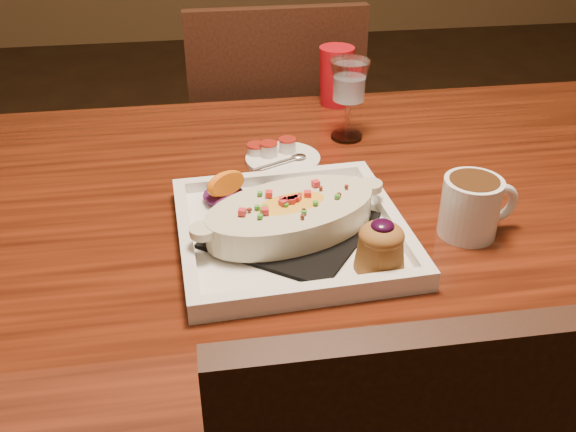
{
  "coord_description": "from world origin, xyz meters",
  "views": [
    {
      "loc": [
        -0.19,
        -0.86,
        1.27
      ],
      "look_at": [
        -0.06,
        -0.07,
        0.77
      ],
      "focal_mm": 40.0,
      "sensor_mm": 36.0,
      "label": 1
    }
  ],
  "objects": [
    {
      "name": "plate",
      "position": [
        -0.06,
        -0.1,
        0.78
      ],
      "size": [
        0.34,
        0.34,
        0.08
      ],
      "rotation": [
        0.0,
        0.0,
        0.05
      ],
      "color": "white",
      "rests_on": "table"
    },
    {
      "name": "coffee_mug",
      "position": [
        0.2,
        -0.12,
        0.8
      ],
      "size": [
        0.12,
        0.08,
        0.09
      ],
      "rotation": [
        0.0,
        0.0,
        0.11
      ],
      "color": "white",
      "rests_on": "table"
    },
    {
      "name": "goblet",
      "position": [
        0.09,
        0.23,
        0.85
      ],
      "size": [
        0.07,
        0.07,
        0.15
      ],
      "color": "silver",
      "rests_on": "table"
    },
    {
      "name": "chair_far",
      "position": [
        -0.0,
        0.63,
        0.51
      ],
      "size": [
        0.42,
        0.42,
        0.93
      ],
      "rotation": [
        0.0,
        0.0,
        3.14
      ],
      "color": "black",
      "rests_on": "floor"
    },
    {
      "name": "table",
      "position": [
        0.0,
        0.0,
        0.65
      ],
      "size": [
        1.5,
        0.9,
        0.75
      ],
      "color": "maroon",
      "rests_on": "floor"
    },
    {
      "name": "creamer_loose",
      "position": [
        -0.09,
        0.17,
        0.76
      ],
      "size": [
        0.03,
        0.03,
        0.03
      ],
      "color": "silver",
      "rests_on": "table"
    },
    {
      "name": "saucer",
      "position": [
        -0.04,
        0.15,
        0.76
      ],
      "size": [
        0.13,
        0.13,
        0.09
      ],
      "color": "white",
      "rests_on": "table"
    },
    {
      "name": "red_tumbler",
      "position": [
        0.11,
        0.4,
        0.81
      ],
      "size": [
        0.07,
        0.07,
        0.12
      ],
      "primitive_type": "cone",
      "color": "red",
      "rests_on": "table"
    }
  ]
}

